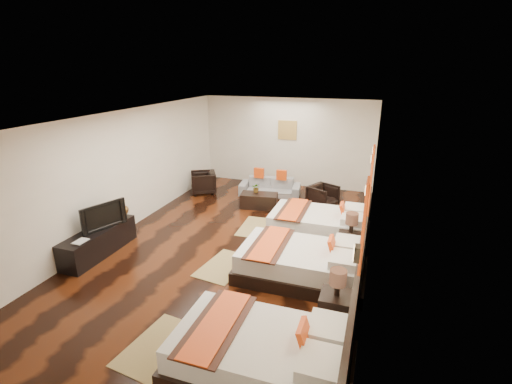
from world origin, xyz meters
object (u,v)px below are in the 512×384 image
(tv_console, at_px, (99,242))
(armchair_right, at_px, (323,196))
(bed_far, at_px, (320,224))
(bed_mid, at_px, (303,262))
(sofa, at_px, (270,187))
(figurine, at_px, (120,208))
(nightstand_a, at_px, (336,306))
(table_plant, at_px, (256,188))
(bed_near, at_px, (263,354))
(coffee_table, at_px, (259,201))
(tv, at_px, (102,215))
(book, at_px, (76,241))
(armchair_left, at_px, (203,182))
(nightstand_b, at_px, (350,241))

(tv_console, xyz_separation_m, armchair_right, (3.98, 4.18, 0.04))
(bed_far, relative_size, armchair_right, 3.22)
(bed_mid, relative_size, sofa, 1.29)
(figurine, bearing_deg, nightstand_a, -16.32)
(nightstand_a, bearing_deg, table_plant, 122.02)
(bed_near, height_order, coffee_table, bed_near)
(nightstand_a, bearing_deg, tv_console, 172.04)
(sofa, bearing_deg, tv, -124.50)
(bed_mid, distance_m, table_plant, 3.78)
(book, xyz_separation_m, figurine, (0.00, 1.33, 0.17))
(armchair_left, bearing_deg, armchair_right, 60.19)
(tv_console, xyz_separation_m, figurine, (0.00, 0.76, 0.46))
(tv, bearing_deg, book, -163.76)
(bed_mid, xyz_separation_m, tv_console, (-4.20, -0.47, -0.03))
(tv_console, xyz_separation_m, book, (0.00, -0.57, 0.29))
(nightstand_b, xyz_separation_m, figurine, (-4.95, -0.85, 0.41))
(bed_far, height_order, table_plant, bed_far)
(nightstand_b, distance_m, armchair_left, 5.32)
(bed_near, xyz_separation_m, book, (-4.20, 1.36, 0.26))
(nightstand_a, distance_m, armchair_right, 4.96)
(bed_far, height_order, sofa, bed_far)
(bed_mid, bearing_deg, nightstand_a, -57.32)
(nightstand_b, height_order, sofa, nightstand_b)
(bed_mid, xyz_separation_m, figurine, (-4.20, 0.29, 0.43))
(armchair_right, bearing_deg, figurine, 157.17)
(armchair_right, bearing_deg, book, 166.51)
(bed_near, xyz_separation_m, armchair_left, (-3.89, 6.15, 0.04))
(bed_mid, relative_size, nightstand_b, 2.47)
(nightstand_b, distance_m, coffee_table, 3.30)
(tv_console, relative_size, sofa, 1.00)
(sofa, distance_m, coffee_table, 1.05)
(figurine, bearing_deg, tv, -85.46)
(nightstand_b, height_order, armchair_right, nightstand_b)
(nightstand_a, xyz_separation_m, table_plant, (-2.73, 4.37, 0.21))
(bed_near, xyz_separation_m, tv_console, (-4.20, 1.93, -0.02))
(sofa, bearing_deg, bed_far, -58.69)
(nightstand_a, xyz_separation_m, armchair_right, (-0.96, 4.87, -0.01))
(bed_far, relative_size, figurine, 5.99)
(figurine, xyz_separation_m, table_plant, (2.21, 2.92, -0.20))
(sofa, distance_m, armchair_left, 2.06)
(nightstand_a, height_order, armchair_right, nightstand_a)
(tv_console, xyz_separation_m, table_plant, (2.21, 3.68, 0.26))
(nightstand_b, distance_m, figurine, 5.03)
(bed_far, xyz_separation_m, armchair_left, (-3.89, 1.87, 0.04))
(tv, height_order, armchair_right, tv)
(tv_console, relative_size, book, 6.45)
(bed_mid, distance_m, book, 4.33)
(sofa, bearing_deg, nightstand_a, -71.70)
(bed_mid, xyz_separation_m, bed_far, (-0.00, 1.87, -0.01))
(bed_mid, bearing_deg, sofa, 114.23)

